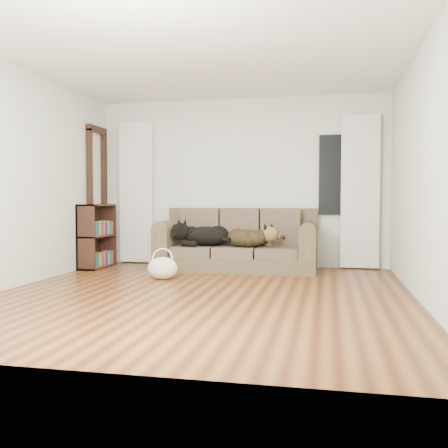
% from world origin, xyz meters
% --- Properties ---
extents(floor, '(5.00, 5.00, 0.00)m').
position_xyz_m(floor, '(0.00, 0.00, 0.00)').
color(floor, '#4A210F').
rests_on(floor, ground).
extents(ceiling, '(5.00, 5.00, 0.00)m').
position_xyz_m(ceiling, '(0.00, 0.00, 2.60)').
color(ceiling, white).
rests_on(ceiling, ground).
extents(wall_back, '(4.50, 0.04, 2.60)m').
position_xyz_m(wall_back, '(0.00, 2.50, 1.30)').
color(wall_back, silver).
rests_on(wall_back, ground).
extents(wall_left, '(0.04, 5.00, 2.60)m').
position_xyz_m(wall_left, '(-2.25, 0.00, 1.30)').
color(wall_left, silver).
rests_on(wall_left, ground).
extents(wall_right, '(0.04, 5.00, 2.60)m').
position_xyz_m(wall_right, '(2.25, 0.00, 1.30)').
color(wall_right, silver).
rests_on(wall_right, ground).
extents(curtain_left, '(0.55, 0.08, 2.25)m').
position_xyz_m(curtain_left, '(-1.70, 2.42, 1.15)').
color(curtain_left, silver).
rests_on(curtain_left, ground).
extents(curtain_right, '(0.55, 0.08, 2.25)m').
position_xyz_m(curtain_right, '(1.80, 2.42, 1.15)').
color(curtain_right, silver).
rests_on(curtain_right, ground).
extents(window_pane, '(0.50, 0.03, 1.20)m').
position_xyz_m(window_pane, '(1.45, 2.47, 1.40)').
color(window_pane, black).
rests_on(window_pane, wall_back).
extents(door_casing, '(0.07, 0.60, 2.10)m').
position_xyz_m(door_casing, '(-2.20, 2.05, 1.05)').
color(door_casing, black).
rests_on(door_casing, ground).
extents(sofa, '(2.31, 1.00, 0.94)m').
position_xyz_m(sofa, '(0.03, 1.97, 0.45)').
color(sofa, brown).
rests_on(sofa, floor).
extents(dog_black_lab, '(0.71, 0.50, 0.30)m').
position_xyz_m(dog_black_lab, '(-0.46, 1.94, 0.48)').
color(dog_black_lab, black).
rests_on(dog_black_lab, sofa).
extents(dog_shepherd, '(0.75, 0.65, 0.28)m').
position_xyz_m(dog_shepherd, '(0.23, 1.89, 0.49)').
color(dog_shepherd, black).
rests_on(dog_shepherd, sofa).
extents(tv_remote, '(0.05, 0.17, 0.02)m').
position_xyz_m(tv_remote, '(1.10, 1.84, 0.73)').
color(tv_remote, black).
rests_on(tv_remote, sofa).
extents(tote_bag, '(0.43, 0.36, 0.29)m').
position_xyz_m(tote_bag, '(-0.75, 0.91, 0.16)').
color(tote_bag, beige).
rests_on(tote_bag, floor).
extents(bookshelf, '(0.38, 0.80, 0.96)m').
position_xyz_m(bookshelf, '(-2.09, 1.80, 0.50)').
color(bookshelf, black).
rests_on(bookshelf, floor).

